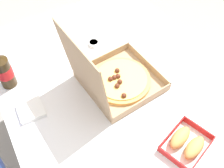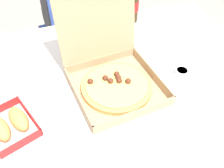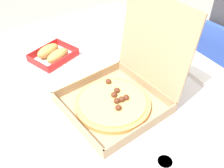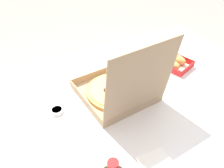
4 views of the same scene
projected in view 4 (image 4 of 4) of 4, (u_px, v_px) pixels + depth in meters
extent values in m
cube|color=white|center=(130.00, 97.00, 1.17)|extent=(1.48, 1.01, 0.03)
cylinder|color=#B7B7BC|center=(171.00, 73.00, 1.94)|extent=(0.05, 0.05, 0.69)
cylinder|color=#B7B7BC|center=(0.00, 129.00, 1.47)|extent=(0.05, 0.05, 0.69)
cube|color=tan|center=(115.00, 93.00, 1.17)|extent=(0.36, 0.36, 0.01)
cube|color=tan|center=(98.00, 73.00, 1.26)|extent=(0.33, 0.04, 0.04)
cube|color=tan|center=(141.00, 79.00, 1.22)|extent=(0.04, 0.33, 0.04)
cube|color=tan|center=(85.00, 102.00, 1.09)|extent=(0.04, 0.33, 0.04)
cube|color=tan|center=(135.00, 109.00, 1.05)|extent=(0.33, 0.04, 0.04)
cube|color=tan|center=(141.00, 80.00, 0.91)|extent=(0.34, 0.08, 0.33)
cylinder|color=tan|center=(115.00, 91.00, 1.16)|extent=(0.28, 0.28, 0.02)
cylinder|color=#EAC666|center=(115.00, 89.00, 1.15)|extent=(0.25, 0.25, 0.01)
sphere|color=#562819|center=(106.00, 90.00, 1.14)|extent=(0.02, 0.02, 0.02)
sphere|color=#562819|center=(125.00, 90.00, 1.13)|extent=(0.02, 0.02, 0.02)
sphere|color=#562819|center=(116.00, 95.00, 1.11)|extent=(0.02, 0.02, 0.02)
sphere|color=#562819|center=(120.00, 89.00, 1.14)|extent=(0.02, 0.02, 0.02)
sphere|color=#562819|center=(114.00, 92.00, 1.12)|extent=(0.02, 0.02, 0.02)
sphere|color=#562819|center=(136.00, 87.00, 1.15)|extent=(0.02, 0.02, 0.02)
sphere|color=#562819|center=(113.00, 90.00, 1.14)|extent=(0.02, 0.02, 0.02)
cube|color=white|center=(173.00, 65.00, 1.36)|extent=(0.21, 0.23, 0.00)
cube|color=red|center=(160.00, 57.00, 1.39)|extent=(0.14, 0.06, 0.03)
cube|color=red|center=(188.00, 69.00, 1.30)|extent=(0.14, 0.06, 0.03)
cube|color=red|center=(180.00, 58.00, 1.39)|extent=(0.07, 0.18, 0.03)
cube|color=red|center=(166.00, 68.00, 1.30)|extent=(0.07, 0.18, 0.03)
ellipsoid|color=tan|center=(177.00, 59.00, 1.36)|extent=(0.09, 0.13, 0.05)
ellipsoid|color=tan|center=(170.00, 64.00, 1.32)|extent=(0.09, 0.13, 0.05)
cylinder|color=#33230F|center=(113.00, 168.00, 0.64)|extent=(0.03, 0.03, 0.02)
cylinder|color=red|center=(113.00, 164.00, 0.62)|extent=(0.03, 0.03, 0.01)
cube|color=white|center=(157.00, 165.00, 0.85)|extent=(0.12, 0.12, 0.02)
cylinder|color=white|center=(57.00, 111.00, 1.06)|extent=(0.06, 0.06, 0.02)
cylinder|color=#DBBC66|center=(57.00, 110.00, 1.06)|extent=(0.05, 0.05, 0.01)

